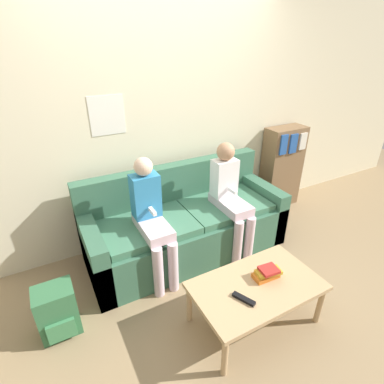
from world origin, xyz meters
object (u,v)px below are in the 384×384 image
at_px(couch, 186,226).
at_px(bookshelf, 282,167).
at_px(person_right, 230,195).
at_px(tv_remote, 244,299).
at_px(coffee_table, 256,288).
at_px(backpack, 58,311).
at_px(person_left, 152,217).

distance_m(couch, bookshelf, 1.60).
height_order(person_right, tv_remote, person_right).
bearing_deg(bookshelf, person_right, -157.13).
bearing_deg(coffee_table, tv_remote, -158.03).
height_order(tv_remote, backpack, backpack).
distance_m(couch, coffee_table, 1.06).
xyz_separation_m(tv_remote, bookshelf, (1.68, 1.43, 0.13)).
distance_m(person_left, person_right, 0.83).
distance_m(coffee_table, person_right, 0.99).
bearing_deg(person_left, coffee_table, -61.37).
distance_m(person_right, backpack, 1.78).
bearing_deg(couch, tv_remote, -96.37).
xyz_separation_m(coffee_table, person_right, (0.35, 0.88, 0.30)).
distance_m(coffee_table, bookshelf, 2.04).
height_order(person_right, backpack, person_right).
relative_size(couch, bookshelf, 1.91).
height_order(tv_remote, bookshelf, bookshelf).
relative_size(coffee_table, tv_remote, 5.64).
bearing_deg(tv_remote, person_left, 82.99).
relative_size(tv_remote, backpack, 0.41).
bearing_deg(person_right, person_left, -179.89).
bearing_deg(person_right, backpack, -171.84).
bearing_deg(couch, coffee_table, -87.15).
bearing_deg(couch, backpack, -161.81).
relative_size(person_right, tv_remote, 6.66).
relative_size(tv_remote, bookshelf, 0.16).
relative_size(couch, backpack, 4.85).
relative_size(coffee_table, backpack, 2.34).
bearing_deg(backpack, tv_remote, -30.92).
xyz_separation_m(person_right, backpack, (-1.70, -0.24, -0.44)).
bearing_deg(tv_remote, bookshelf, 15.96).
height_order(couch, bookshelf, bookshelf).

